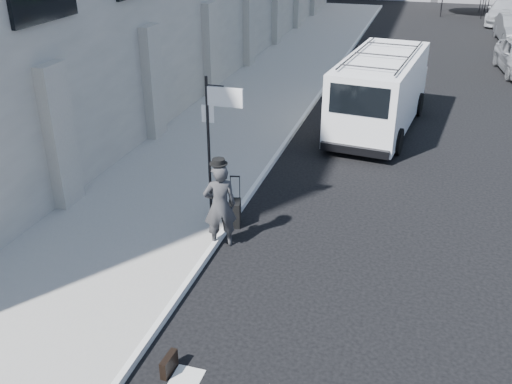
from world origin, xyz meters
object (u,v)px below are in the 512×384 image
Objects in this scene: businessman at (220,206)px; parked_car_c at (506,11)px; briefcase at (169,364)px; cargo_van at (381,91)px; suitcase at (235,213)px.

parked_car_c is (8.70, 32.91, -0.22)m from businessman.
cargo_van reaches higher than briefcase.
briefcase is at bearing -94.48° from parked_car_c.
suitcase is 0.17× the size of cargo_van.
businessman is at bearing -103.13° from suitcase.
cargo_van reaches higher than parked_car_c.
cargo_van is (2.62, 8.24, 1.00)m from suitcase.
suitcase is at bearing -101.39° from cargo_van.
businessman is 34.04m from parked_car_c.
businessman reaches higher than parked_car_c.
suitcase is (-0.00, 1.00, -0.70)m from businessman.
cargo_van is 24.45m from parked_car_c.
businessman is 4.69× the size of briefcase.
parked_car_c is at bearing -133.04° from businessman.
cargo_van is (2.62, 9.24, 0.30)m from businessman.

